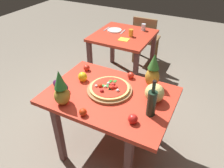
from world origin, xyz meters
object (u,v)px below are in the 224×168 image
object	(u,v)px
bell_pepper	(83,77)
tomato_by_bottle	(133,119)
pineapple_left	(153,72)
melon	(154,93)
dinner_plate	(115,30)
drinking_glass_juice	(131,33)
knife_utensil	(123,32)
background_table	(123,42)
eggplant	(60,85)
display_table	(110,102)
dining_chair	(145,37)
wine_bottle	(152,103)
pizza	(110,88)
fork_utensil	(107,29)
drinking_glass_water	(144,27)
tomato_at_corner	(87,68)
napkin_folded	(124,39)
pizza_board	(110,90)
tomato_beside_pepper	(83,112)
tomato_near_board	(131,75)
pineapple_right	(61,90)

from	to	relation	value
bell_pepper	tomato_by_bottle	distance (m)	0.75
pineapple_left	melon	distance (m)	0.24
dinner_plate	drinking_glass_juice	bearing A→B (deg)	-16.17
tomato_by_bottle	knife_utensil	world-z (taller)	tomato_by_bottle
background_table	eggplant	bearing A→B (deg)	-88.07
display_table	knife_utensil	distance (m)	1.55
dining_chair	eggplant	xyz separation A→B (m)	(-0.08, -2.18, 0.31)
wine_bottle	pizza	bearing A→B (deg)	164.06
melon	fork_utensil	size ratio (longest dim) A/B	0.95
display_table	drinking_glass_water	size ratio (longest dim) A/B	11.44
background_table	pizza	world-z (taller)	pizza
eggplant	tomato_at_corner	bearing A→B (deg)	85.78
eggplant	background_table	bearing A→B (deg)	91.93
napkin_folded	eggplant	bearing A→B (deg)	-91.65
background_table	drinking_glass_water	size ratio (longest dim) A/B	8.27
pizza_board	melon	bearing A→B (deg)	7.12
tomato_beside_pepper	drinking_glass_water	xyz separation A→B (m)	(-0.23, 2.02, 0.02)
dining_chair	knife_utensil	xyz separation A→B (m)	(-0.18, -0.58, 0.27)
pizza_board	napkin_folded	distance (m)	1.23
tomato_at_corner	tomato_beside_pepper	distance (m)	0.71
drinking_glass_juice	tomato_at_corner	bearing A→B (deg)	-92.46
tomato_near_board	tomato_at_corner	bearing A→B (deg)	-170.90
dining_chair	tomato_at_corner	bearing A→B (deg)	87.14
pizza	tomato_near_board	size ratio (longest dim) A/B	5.43
pizza_board	display_table	bearing A→B (deg)	-60.23
pizza	dining_chair	bearing A→B (deg)	99.75
pizza	drinking_glass_water	size ratio (longest dim) A/B	3.67
display_table	napkin_folded	size ratio (longest dim) A/B	8.37
pizza_board	fork_utensil	world-z (taller)	pizza_board
tomato_near_board	pineapple_right	bearing A→B (deg)	-119.69
tomato_by_bottle	dining_chair	bearing A→B (deg)	107.04
pizza	tomato_at_corner	world-z (taller)	pizza
pizza_board	eggplant	xyz separation A→B (m)	(-0.43, -0.19, 0.03)
tomato_at_corner	drinking_glass_juice	world-z (taller)	drinking_glass_juice
bell_pepper	knife_utensil	size ratio (longest dim) A/B	0.56
wine_bottle	tomato_near_board	distance (m)	0.56
wine_bottle	pineapple_left	world-z (taller)	pineapple_left
bell_pepper	display_table	bearing A→B (deg)	-11.59
wine_bottle	pizza_board	bearing A→B (deg)	163.89
melon	tomato_by_bottle	distance (m)	0.34
background_table	pineapple_left	world-z (taller)	pineapple_left
pineapple_left	fork_utensil	bearing A→B (deg)	134.37
wine_bottle	tomato_by_bottle	size ratio (longest dim) A/B	4.22
tomato_near_board	napkin_folded	xyz separation A→B (m)	(-0.48, 0.87, -0.03)
wine_bottle	drinking_glass_water	size ratio (longest dim) A/B	3.24
display_table	drinking_glass_juice	xyz separation A→B (m)	(-0.37, 1.36, 0.15)
tomato_near_board	dinner_plate	size ratio (longest dim) A/B	0.32
dining_chair	drinking_glass_juice	world-z (taller)	dining_chair
tomato_at_corner	drinking_glass_water	size ratio (longest dim) A/B	0.68
dining_chair	tomato_at_corner	size ratio (longest dim) A/B	12.28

